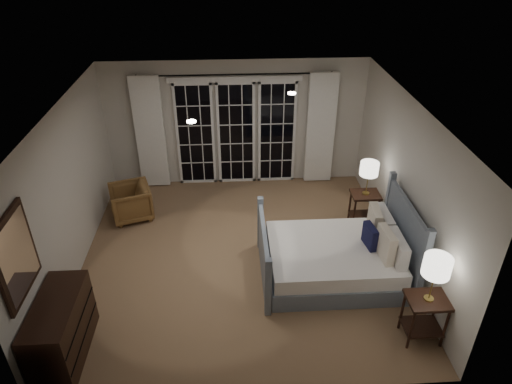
{
  "coord_description": "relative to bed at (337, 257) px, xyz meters",
  "views": [
    {
      "loc": [
        -0.12,
        -5.81,
        4.67
      ],
      "look_at": [
        0.25,
        0.23,
        1.05
      ],
      "focal_mm": 32.0,
      "sensor_mm": 36.0,
      "label": 1
    }
  ],
  "objects": [
    {
      "name": "downlight_a",
      "position": [
        -0.62,
        1.13,
        2.17
      ],
      "size": [
        0.12,
        0.12,
        0.01
      ],
      "primitive_type": "cylinder",
      "color": "white",
      "rests_on": "ceiling"
    },
    {
      "name": "mirror",
      "position": [
        -3.89,
        -1.27,
        1.23
      ],
      "size": [
        0.05,
        0.85,
        1.0
      ],
      "color": "black",
      "rests_on": "wall_left"
    },
    {
      "name": "ceiling",
      "position": [
        -1.42,
        0.53,
        2.18
      ],
      "size": [
        5.0,
        5.0,
        0.0
      ],
      "primitive_type": "plane",
      "rotation": [
        3.14,
        0.0,
        0.0
      ],
      "color": "silver",
      "rests_on": "wall_back"
    },
    {
      "name": "french_doors",
      "position": [
        -1.42,
        2.99,
        0.77
      ],
      "size": [
        2.5,
        0.04,
        2.2
      ],
      "color": "black",
      "rests_on": "wall_back"
    },
    {
      "name": "curtain_right",
      "position": [
        0.23,
        2.91,
        0.83
      ],
      "size": [
        0.55,
        0.1,
        2.25
      ],
      "primitive_type": "cube",
      "color": "white",
      "rests_on": "curtain_rod"
    },
    {
      "name": "armchair",
      "position": [
        -3.36,
        1.77,
        0.0
      ],
      "size": [
        0.87,
        0.86,
        0.63
      ],
      "primitive_type": "imported",
      "rotation": [
        0.0,
        0.0,
        -1.26
      ],
      "color": "brown",
      "rests_on": "floor"
    },
    {
      "name": "wall_front",
      "position": [
        -1.42,
        -1.97,
        0.93
      ],
      "size": [
        5.0,
        0.02,
        2.5
      ],
      "primitive_type": "cube",
      "color": "beige",
      "rests_on": "floor"
    },
    {
      "name": "downlight_b",
      "position": [
        -2.02,
        0.13,
        2.17
      ],
      "size": [
        0.12,
        0.12,
        0.01
      ],
      "primitive_type": "cylinder",
      "color": "white",
      "rests_on": "ceiling"
    },
    {
      "name": "floor",
      "position": [
        -1.42,
        0.53,
        -0.32
      ],
      "size": [
        5.0,
        5.0,
        0.0
      ],
      "primitive_type": "plane",
      "color": "#8F754D",
      "rests_on": "ground"
    },
    {
      "name": "curtain_left",
      "position": [
        -3.07,
        2.91,
        0.83
      ],
      "size": [
        0.55,
        0.1,
        2.25
      ],
      "primitive_type": "cube",
      "color": "white",
      "rests_on": "curtain_rod"
    },
    {
      "name": "nightstand_left",
      "position": [
        0.83,
        -1.29,
        0.12
      ],
      "size": [
        0.51,
        0.41,
        0.67
      ],
      "color": "black",
      "rests_on": "floor"
    },
    {
      "name": "wall_back",
      "position": [
        -1.42,
        3.03,
        0.93
      ],
      "size": [
        5.0,
        0.02,
        2.5
      ],
      "primitive_type": "cube",
      "color": "beige",
      "rests_on": "floor"
    },
    {
      "name": "curtain_rod",
      "position": [
        -1.42,
        2.93,
        1.93
      ],
      "size": [
        3.5,
        0.03,
        0.03
      ],
      "primitive_type": "cylinder",
      "rotation": [
        0.0,
        1.57,
        0.0
      ],
      "color": "black",
      "rests_on": "wall_back"
    },
    {
      "name": "wall_right",
      "position": [
        1.08,
        0.53,
        0.93
      ],
      "size": [
        0.02,
        5.0,
        2.5
      ],
      "primitive_type": "cube",
      "color": "beige",
      "rests_on": "floor"
    },
    {
      "name": "bed",
      "position": [
        0.0,
        0.0,
        0.0
      ],
      "size": [
        2.12,
        1.51,
        1.23
      ],
      "color": "slate",
      "rests_on": "floor"
    },
    {
      "name": "dresser",
      "position": [
        -3.65,
        -1.27,
        0.1
      ],
      "size": [
        0.5,
        1.18,
        0.84
      ],
      "color": "black",
      "rests_on": "floor"
    },
    {
      "name": "lamp_right",
      "position": [
        0.75,
        1.29,
        0.79
      ],
      "size": [
        0.31,
        0.31,
        0.6
      ],
      "color": "#B39847",
      "rests_on": "nightstand_right"
    },
    {
      "name": "wall_left",
      "position": [
        -3.92,
        0.53,
        0.93
      ],
      "size": [
        0.02,
        5.0,
        2.5
      ],
      "primitive_type": "cube",
      "color": "beige",
      "rests_on": "floor"
    },
    {
      "name": "nightstand_right",
      "position": [
        0.75,
        1.29,
        0.1
      ],
      "size": [
        0.49,
        0.39,
        0.63
      ],
      "color": "black",
      "rests_on": "floor"
    },
    {
      "name": "lamp_left",
      "position": [
        0.83,
        -1.29,
        0.86
      ],
      "size": [
        0.33,
        0.33,
        0.64
      ],
      "color": "#B39847",
      "rests_on": "nightstand_left"
    }
  ]
}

